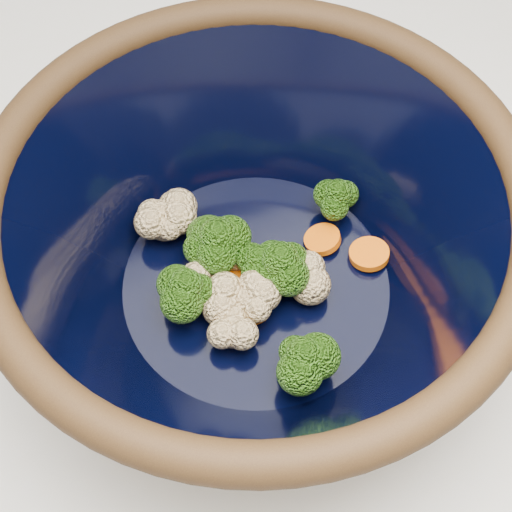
# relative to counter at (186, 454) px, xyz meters

# --- Properties ---
(counter) EXTENTS (1.20, 1.20, 0.90)m
(counter) POSITION_rel_counter_xyz_m (0.00, 0.00, 0.00)
(counter) COLOR silver
(counter) RESTS_ON ground
(mixing_bowl) EXTENTS (0.45, 0.45, 0.16)m
(mixing_bowl) POSITION_rel_counter_xyz_m (0.08, -0.05, 0.54)
(mixing_bowl) COLOR black
(mixing_bowl) RESTS_ON counter
(vegetable_pile) EXTENTS (0.18, 0.19, 0.06)m
(vegetable_pile) POSITION_rel_counter_xyz_m (0.07, -0.04, 0.51)
(vegetable_pile) COLOR #608442
(vegetable_pile) RESTS_ON mixing_bowl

